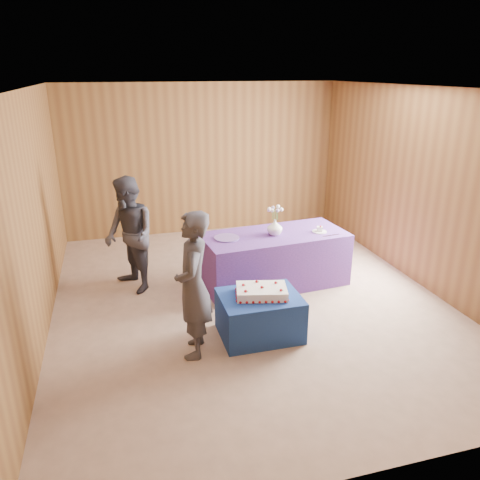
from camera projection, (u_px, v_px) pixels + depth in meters
name	position (u px, v px, depth m)	size (l,w,h in m)	color
ground	(249.00, 299.00, 6.26)	(6.00, 6.00, 0.00)	#A0826E
room_shell	(250.00, 166.00, 5.64)	(5.04, 6.04, 2.72)	brown
cake_table	(260.00, 315.00, 5.35)	(0.90, 0.70, 0.50)	navy
serving_table	(274.00, 259.00, 6.62)	(2.00, 0.90, 0.75)	#683695
sheet_cake	(262.00, 291.00, 5.25)	(0.66, 0.52, 0.14)	white
vase	(275.00, 227.00, 6.42)	(0.21, 0.21, 0.22)	silver
flower_spray	(275.00, 209.00, 6.33)	(0.23, 0.23, 0.17)	#2F5E25
platter	(227.00, 238.00, 6.30)	(0.34, 0.34, 0.02)	#6A50A0
plate	(319.00, 232.00, 6.56)	(0.20, 0.20, 0.01)	silver
cake_slice	(320.00, 229.00, 6.55)	(0.09, 0.09, 0.09)	white
knife	(331.00, 235.00, 6.43)	(0.26, 0.02, 0.00)	#B6B6BA
guest_left	(193.00, 285.00, 4.83)	(0.58, 0.38, 1.60)	#363640
guest_right	(130.00, 235.00, 6.29)	(0.77, 0.60, 1.59)	#373641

